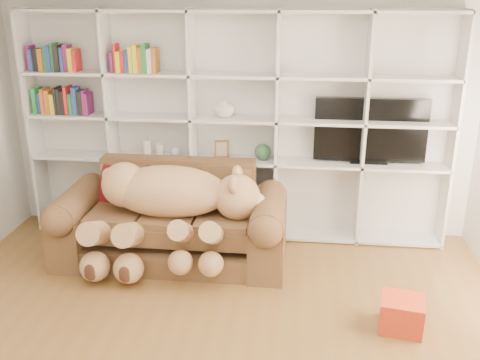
# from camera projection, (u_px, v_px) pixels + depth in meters

# --- Properties ---
(wall_back) EXTENTS (5.00, 0.02, 2.70)m
(wall_back) POSITION_uv_depth(u_px,v_px,m) (237.00, 110.00, 5.71)
(wall_back) COLOR silver
(wall_back) RESTS_ON floor
(bookshelf) EXTENTS (4.43, 0.35, 2.40)m
(bookshelf) POSITION_uv_depth(u_px,v_px,m) (213.00, 116.00, 5.62)
(bookshelf) COLOR silver
(bookshelf) RESTS_ON floor
(sofa) EXTENTS (2.24, 0.97, 0.94)m
(sofa) POSITION_uv_depth(u_px,v_px,m) (173.00, 225.00, 5.32)
(sofa) COLOR brown
(sofa) RESTS_ON floor
(teddy_bear) EXTENTS (1.68, 0.92, 0.97)m
(teddy_bear) POSITION_uv_depth(u_px,v_px,m) (168.00, 204.00, 5.04)
(teddy_bear) COLOR tan
(teddy_bear) RESTS_ON sofa
(throw_pillow) EXTENTS (0.46, 0.33, 0.44)m
(throw_pillow) POSITION_uv_depth(u_px,v_px,m) (121.00, 186.00, 5.42)
(throw_pillow) COLOR maroon
(throw_pillow) RESTS_ON sofa
(gift_box) EXTENTS (0.38, 0.36, 0.27)m
(gift_box) POSITION_uv_depth(u_px,v_px,m) (402.00, 314.00, 4.25)
(gift_box) COLOR red
(gift_box) RESTS_ON floor
(tv) EXTENTS (1.14, 0.18, 0.67)m
(tv) POSITION_uv_depth(u_px,v_px,m) (370.00, 131.00, 5.48)
(tv) COLOR black
(tv) RESTS_ON bookshelf
(picture_frame) EXTENTS (0.15, 0.05, 0.19)m
(picture_frame) POSITION_uv_depth(u_px,v_px,m) (222.00, 149.00, 5.67)
(picture_frame) COLOR #56361D
(picture_frame) RESTS_ON bookshelf
(green_vase) EXTENTS (0.17, 0.17, 0.17)m
(green_vase) POSITION_uv_depth(u_px,v_px,m) (263.00, 152.00, 5.63)
(green_vase) COLOR #2E5B38
(green_vase) RESTS_ON bookshelf
(figurine_tall) EXTENTS (0.10, 0.10, 0.18)m
(figurine_tall) POSITION_uv_depth(u_px,v_px,m) (147.00, 148.00, 5.76)
(figurine_tall) COLOR silver
(figurine_tall) RESTS_ON bookshelf
(figurine_short) EXTENTS (0.10, 0.10, 0.13)m
(figurine_short) POSITION_uv_depth(u_px,v_px,m) (159.00, 150.00, 5.75)
(figurine_short) COLOR silver
(figurine_short) RESTS_ON bookshelf
(snow_globe) EXTENTS (0.10, 0.10, 0.10)m
(snow_globe) POSITION_uv_depth(u_px,v_px,m) (176.00, 152.00, 5.74)
(snow_globe) COLOR silver
(snow_globe) RESTS_ON bookshelf
(shelf_vase) EXTENTS (0.20, 0.20, 0.21)m
(shelf_vase) POSITION_uv_depth(u_px,v_px,m) (225.00, 107.00, 5.51)
(shelf_vase) COLOR beige
(shelf_vase) RESTS_ON bookshelf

